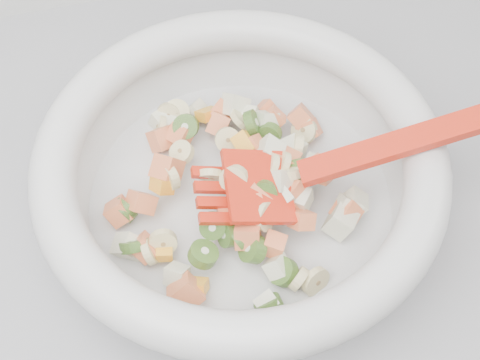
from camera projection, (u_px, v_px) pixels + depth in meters
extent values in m
cube|color=gray|center=(306.00, 312.00, 1.07)|extent=(2.00, 0.60, 0.90)
cylinder|color=silver|center=(240.00, 203.00, 0.64)|extent=(0.30, 0.30, 0.02)
torus|color=silver|center=(240.00, 160.00, 0.58)|extent=(0.37, 0.37, 0.04)
cylinder|color=#CEC289|center=(316.00, 169.00, 0.62)|extent=(0.03, 0.03, 0.03)
cylinder|color=#CEC289|center=(304.00, 131.00, 0.66)|extent=(0.03, 0.04, 0.03)
cylinder|color=#CEC289|center=(242.00, 119.00, 0.66)|extent=(0.03, 0.03, 0.03)
cylinder|color=#CEC289|center=(170.00, 177.00, 0.61)|extent=(0.02, 0.03, 0.03)
cylinder|color=#CEC289|center=(265.00, 216.00, 0.58)|extent=(0.03, 0.03, 0.03)
cylinder|color=#CEC289|center=(228.00, 140.00, 0.63)|extent=(0.03, 0.02, 0.03)
cylinder|color=#CEC289|center=(168.00, 115.00, 0.67)|extent=(0.03, 0.02, 0.03)
cylinder|color=#CEC289|center=(177.00, 112.00, 0.67)|extent=(0.04, 0.03, 0.03)
cylinder|color=#CEC289|center=(299.00, 279.00, 0.57)|extent=(0.03, 0.03, 0.03)
cylinder|color=#CEC289|center=(296.00, 147.00, 0.63)|extent=(0.02, 0.04, 0.03)
cylinder|color=#CEC289|center=(163.00, 242.00, 0.58)|extent=(0.03, 0.02, 0.03)
cylinder|color=#CEC289|center=(211.00, 175.00, 0.60)|extent=(0.03, 0.02, 0.03)
cylinder|color=#CEC289|center=(234.00, 179.00, 0.58)|extent=(0.03, 0.03, 0.03)
cylinder|color=#CEC289|center=(150.00, 252.00, 0.58)|extent=(0.01, 0.02, 0.02)
cylinder|color=#CEC289|center=(270.00, 167.00, 0.60)|extent=(0.02, 0.04, 0.03)
cylinder|color=#CEC289|center=(282.00, 164.00, 0.61)|extent=(0.02, 0.03, 0.03)
cylinder|color=#CEC289|center=(289.00, 172.00, 0.60)|extent=(0.03, 0.03, 0.03)
cylinder|color=#CEC289|center=(160.00, 126.00, 0.67)|extent=(0.02, 0.03, 0.03)
cylinder|color=#CEC289|center=(182.00, 152.00, 0.63)|extent=(0.03, 0.03, 0.02)
cylinder|color=#CEC289|center=(316.00, 281.00, 0.57)|extent=(0.04, 0.02, 0.04)
cylinder|color=#CEC289|center=(295.00, 173.00, 0.61)|extent=(0.03, 0.02, 0.03)
cube|color=#E76649|center=(141.00, 202.00, 0.61)|extent=(0.03, 0.03, 0.03)
cube|color=#E76649|center=(267.00, 111.00, 0.68)|extent=(0.03, 0.03, 0.03)
cube|color=#E76649|center=(302.00, 220.00, 0.58)|extent=(0.03, 0.02, 0.03)
cube|color=#E76649|center=(274.00, 245.00, 0.58)|extent=(0.03, 0.02, 0.02)
cube|color=#E76649|center=(219.00, 124.00, 0.66)|extent=(0.03, 0.03, 0.03)
cube|color=#E76649|center=(256.00, 203.00, 0.58)|extent=(0.02, 0.03, 0.03)
cube|color=#E76649|center=(229.00, 216.00, 0.58)|extent=(0.02, 0.02, 0.02)
cube|color=#E76649|center=(119.00, 211.00, 0.61)|extent=(0.03, 0.03, 0.03)
cube|color=#E76649|center=(180.00, 136.00, 0.65)|extent=(0.03, 0.03, 0.03)
cube|color=#E76649|center=(275.00, 118.00, 0.66)|extent=(0.03, 0.02, 0.03)
cube|color=#E76649|center=(255.00, 199.00, 0.59)|extent=(0.03, 0.04, 0.04)
cube|color=#E76649|center=(293.00, 194.00, 0.60)|extent=(0.03, 0.03, 0.03)
cube|color=#E76649|center=(220.00, 113.00, 0.67)|extent=(0.03, 0.03, 0.03)
cube|color=#E76649|center=(145.00, 248.00, 0.59)|extent=(0.03, 0.03, 0.03)
cube|color=#E76649|center=(167.00, 169.00, 0.61)|extent=(0.04, 0.04, 0.04)
cube|color=#E76649|center=(309.00, 130.00, 0.66)|extent=(0.03, 0.03, 0.03)
cube|color=#E76649|center=(253.00, 147.00, 0.63)|extent=(0.03, 0.02, 0.03)
cube|color=#E76649|center=(161.00, 139.00, 0.66)|extent=(0.03, 0.03, 0.03)
cube|color=#E76649|center=(248.00, 235.00, 0.58)|extent=(0.03, 0.03, 0.03)
cube|color=#E76649|center=(346.00, 212.00, 0.60)|extent=(0.03, 0.03, 0.03)
cube|color=#E76649|center=(301.00, 117.00, 0.67)|extent=(0.03, 0.03, 0.03)
cube|color=#E76649|center=(322.00, 169.00, 0.62)|extent=(0.03, 0.04, 0.03)
cube|color=#E76649|center=(284.00, 163.00, 0.62)|extent=(0.04, 0.04, 0.03)
cube|color=#E76649|center=(186.00, 293.00, 0.56)|extent=(0.03, 0.03, 0.04)
cylinder|color=#69AA38|center=(240.00, 237.00, 0.58)|extent=(0.02, 0.03, 0.03)
cylinder|color=#69AA38|center=(264.00, 194.00, 0.58)|extent=(0.03, 0.02, 0.03)
cylinder|color=#69AA38|center=(269.00, 135.00, 0.65)|extent=(0.03, 0.03, 0.03)
cylinder|color=#69AA38|center=(203.00, 254.00, 0.57)|extent=(0.03, 0.03, 0.02)
cylinder|color=#69AA38|center=(252.00, 249.00, 0.58)|extent=(0.03, 0.03, 0.03)
cylinder|color=#69AA38|center=(269.00, 305.00, 0.56)|extent=(0.03, 0.03, 0.03)
cylinder|color=#69AA38|center=(283.00, 272.00, 0.57)|extent=(0.03, 0.04, 0.03)
cylinder|color=#69AA38|center=(124.00, 210.00, 0.61)|extent=(0.03, 0.03, 0.03)
cylinder|color=#69AA38|center=(253.00, 124.00, 0.65)|extent=(0.02, 0.04, 0.04)
cylinder|color=#69AA38|center=(213.00, 226.00, 0.58)|extent=(0.03, 0.03, 0.03)
cylinder|color=#69AA38|center=(299.00, 173.00, 0.61)|extent=(0.04, 0.04, 0.03)
cylinder|color=#69AA38|center=(186.00, 126.00, 0.65)|extent=(0.03, 0.03, 0.03)
cylinder|color=#69AA38|center=(228.00, 235.00, 0.58)|extent=(0.02, 0.03, 0.03)
cylinder|color=#69AA38|center=(135.00, 245.00, 0.58)|extent=(0.04, 0.03, 0.03)
cube|color=beige|center=(281.00, 182.00, 0.59)|extent=(0.03, 0.03, 0.03)
cube|color=beige|center=(340.00, 222.00, 0.60)|extent=(0.04, 0.03, 0.03)
cube|color=beige|center=(298.00, 199.00, 0.60)|extent=(0.03, 0.03, 0.02)
cube|color=beige|center=(129.00, 247.00, 0.59)|extent=(0.04, 0.03, 0.03)
cube|color=beige|center=(197.00, 112.00, 0.68)|extent=(0.03, 0.03, 0.03)
cube|color=beige|center=(270.00, 152.00, 0.61)|extent=(0.04, 0.03, 0.03)
cube|color=beige|center=(235.00, 106.00, 0.67)|extent=(0.04, 0.03, 0.04)
cube|color=beige|center=(277.00, 267.00, 0.57)|extent=(0.03, 0.03, 0.03)
cube|color=beige|center=(248.00, 116.00, 0.67)|extent=(0.03, 0.02, 0.02)
cube|color=beige|center=(267.00, 303.00, 0.56)|extent=(0.02, 0.02, 0.02)
cube|color=beige|center=(266.00, 124.00, 0.66)|extent=(0.03, 0.03, 0.04)
cube|color=beige|center=(348.00, 208.00, 0.60)|extent=(0.03, 0.03, 0.03)
cube|color=beige|center=(354.00, 203.00, 0.61)|extent=(0.03, 0.03, 0.03)
cube|color=beige|center=(292.00, 150.00, 0.64)|extent=(0.03, 0.03, 0.03)
cube|color=beige|center=(315.00, 167.00, 0.63)|extent=(0.03, 0.03, 0.03)
cube|color=beige|center=(280.00, 200.00, 0.60)|extent=(0.03, 0.03, 0.03)
cube|color=beige|center=(163.00, 120.00, 0.68)|extent=(0.03, 0.03, 0.03)
cube|color=beige|center=(177.00, 275.00, 0.57)|extent=(0.03, 0.03, 0.03)
cube|color=yellow|center=(162.00, 185.00, 0.61)|extent=(0.03, 0.03, 0.03)
cube|color=yellow|center=(208.00, 114.00, 0.67)|extent=(0.03, 0.03, 0.02)
cube|color=yellow|center=(194.00, 286.00, 0.57)|extent=(0.03, 0.03, 0.02)
cube|color=yellow|center=(164.00, 249.00, 0.59)|extent=(0.02, 0.02, 0.01)
cube|color=yellow|center=(244.00, 144.00, 0.62)|extent=(0.02, 0.03, 0.02)
cube|color=red|center=(258.00, 186.00, 0.58)|extent=(0.07, 0.08, 0.03)
cube|color=red|center=(208.00, 173.00, 0.60)|extent=(0.03, 0.01, 0.02)
cube|color=red|center=(211.00, 187.00, 0.59)|extent=(0.03, 0.01, 0.02)
cube|color=red|center=(213.00, 203.00, 0.58)|extent=(0.03, 0.01, 0.02)
cube|color=red|center=(216.00, 219.00, 0.57)|extent=(0.03, 0.01, 0.02)
cube|color=red|center=(423.00, 137.00, 0.56)|extent=(0.21, 0.04, 0.07)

